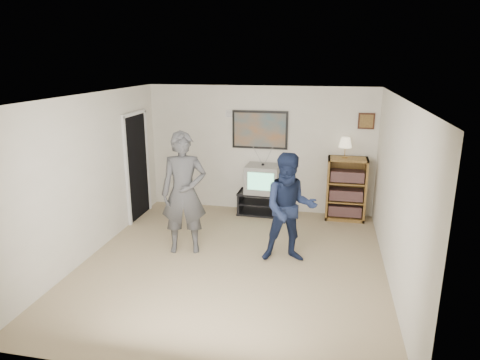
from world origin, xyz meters
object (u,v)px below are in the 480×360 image
(bookshelf, at_px, (346,189))
(person_tall, at_px, (184,193))
(crt_television, at_px, (263,179))
(person_short, at_px, (290,208))
(media_stand, at_px, (261,203))

(bookshelf, bearing_deg, person_tall, -142.25)
(crt_television, bearing_deg, person_short, -67.57)
(media_stand, bearing_deg, crt_television, 1.14)
(media_stand, height_order, crt_television, crt_television)
(person_short, bearing_deg, crt_television, 98.92)
(media_stand, distance_m, person_tall, 2.27)
(person_tall, bearing_deg, person_short, -14.87)
(person_tall, xyz_separation_m, person_short, (1.66, -0.01, -0.13))
(person_tall, distance_m, person_short, 1.66)
(crt_television, bearing_deg, bookshelf, 4.33)
(person_tall, relative_size, person_short, 1.15)
(media_stand, height_order, person_tall, person_tall)
(bookshelf, xyz_separation_m, person_tall, (-2.56, -1.98, 0.37))
(media_stand, height_order, bookshelf, bookshelf)
(crt_television, bearing_deg, media_stand, -177.46)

